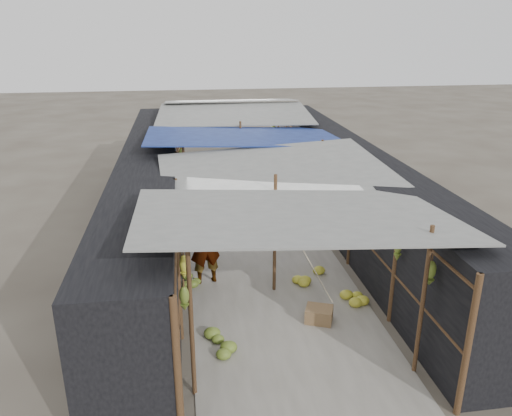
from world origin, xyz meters
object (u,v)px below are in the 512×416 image
crate_near (319,315)px  shopper_blue (248,186)px  vendor_seated (282,171)px  vendor_elderly (205,244)px  black_basin (279,175)px

crate_near → shopper_blue: (-0.50, 6.57, 0.57)m
crate_near → vendor_seated: (1.07, 9.13, 0.27)m
vendor_elderly → vendor_seated: bearing=-126.4°
black_basin → vendor_seated: size_ratio=0.74×
shopper_blue → black_basin: bearing=28.7°
vendor_elderly → shopper_blue: (1.57, 4.66, -0.21)m
vendor_elderly → vendor_seated: (3.14, 7.22, -0.50)m
vendor_elderly → crate_near: bearing=124.4°
black_basin → shopper_blue: size_ratio=0.44×
shopper_blue → crate_near: bearing=-120.4°
black_basin → shopper_blue: bearing=-116.6°
crate_near → black_basin: 9.76m
shopper_blue → vendor_seated: bearing=23.9°
black_basin → shopper_blue: (-1.57, -3.13, 0.62)m
crate_near → vendor_elderly: (-2.07, 1.91, 0.77)m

